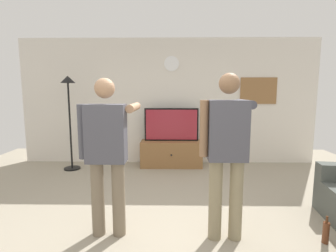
{
  "coord_description": "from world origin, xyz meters",
  "views": [
    {
      "loc": [
        0.09,
        -2.68,
        1.58
      ],
      "look_at": [
        0.02,
        1.2,
        1.05
      ],
      "focal_mm": 27.34,
      "sensor_mm": 36.0,
      "label": 1
    }
  ],
  "objects_px": {
    "framed_picture": "(258,91)",
    "beverage_bottle": "(326,232)",
    "person_standing_nearer_couch": "(227,148)",
    "person_standing_nearer_lamp": "(107,148)",
    "wall_clock": "(172,64)",
    "television": "(171,125)",
    "floor_lamp": "(69,103)",
    "tv_stand": "(171,154)"
  },
  "relations": [
    {
      "from": "television",
      "to": "wall_clock",
      "type": "bearing_deg",
      "value": 90.0
    },
    {
      "from": "tv_stand",
      "to": "person_standing_nearer_lamp",
      "type": "xyz_separation_m",
      "value": [
        -0.68,
        -2.62,
        0.7
      ]
    },
    {
      "from": "floor_lamp",
      "to": "beverage_bottle",
      "type": "relative_size",
      "value": 6.33
    },
    {
      "from": "television",
      "to": "person_standing_nearer_lamp",
      "type": "relative_size",
      "value": 0.66
    },
    {
      "from": "television",
      "to": "wall_clock",
      "type": "relative_size",
      "value": 3.57
    },
    {
      "from": "tv_stand",
      "to": "beverage_bottle",
      "type": "xyz_separation_m",
      "value": [
        1.62,
        -2.76,
        -0.15
      ]
    },
    {
      "from": "wall_clock",
      "to": "floor_lamp",
      "type": "bearing_deg",
      "value": -165.07
    },
    {
      "from": "floor_lamp",
      "to": "beverage_bottle",
      "type": "height_order",
      "value": "floor_lamp"
    },
    {
      "from": "floor_lamp",
      "to": "tv_stand",
      "type": "bearing_deg",
      "value": 7.04
    },
    {
      "from": "television",
      "to": "floor_lamp",
      "type": "xyz_separation_m",
      "value": [
        -2.03,
        -0.3,
        0.46
      ]
    },
    {
      "from": "person_standing_nearer_lamp",
      "to": "television",
      "type": "bearing_deg",
      "value": 75.66
    },
    {
      "from": "floor_lamp",
      "to": "person_standing_nearer_lamp",
      "type": "xyz_separation_m",
      "value": [
        1.35,
        -2.37,
        -0.37
      ]
    },
    {
      "from": "tv_stand",
      "to": "beverage_bottle",
      "type": "height_order",
      "value": "tv_stand"
    },
    {
      "from": "television",
      "to": "framed_picture",
      "type": "distance_m",
      "value": 2.01
    },
    {
      "from": "floor_lamp",
      "to": "framed_picture",
      "type": "bearing_deg",
      "value": 7.97
    },
    {
      "from": "tv_stand",
      "to": "floor_lamp",
      "type": "distance_m",
      "value": 2.31
    },
    {
      "from": "floor_lamp",
      "to": "person_standing_nearer_lamp",
      "type": "height_order",
      "value": "floor_lamp"
    },
    {
      "from": "tv_stand",
      "to": "person_standing_nearer_couch",
      "type": "distance_m",
      "value": 2.83
    },
    {
      "from": "person_standing_nearer_couch",
      "to": "beverage_bottle",
      "type": "bearing_deg",
      "value": -4.87
    },
    {
      "from": "framed_picture",
      "to": "person_standing_nearer_lamp",
      "type": "xyz_separation_m",
      "value": [
        -2.55,
        -2.91,
        -0.62
      ]
    },
    {
      "from": "framed_picture",
      "to": "beverage_bottle",
      "type": "height_order",
      "value": "framed_picture"
    },
    {
      "from": "wall_clock",
      "to": "framed_picture",
      "type": "xyz_separation_m",
      "value": [
        1.87,
        0.0,
        -0.57
      ]
    },
    {
      "from": "floor_lamp",
      "to": "television",
      "type": "bearing_deg",
      "value": 8.33
    },
    {
      "from": "framed_picture",
      "to": "person_standing_nearer_couch",
      "type": "bearing_deg",
      "value": -113.34
    },
    {
      "from": "wall_clock",
      "to": "beverage_bottle",
      "type": "height_order",
      "value": "wall_clock"
    },
    {
      "from": "wall_clock",
      "to": "beverage_bottle",
      "type": "bearing_deg",
      "value": -61.96
    },
    {
      "from": "beverage_bottle",
      "to": "television",
      "type": "bearing_deg",
      "value": 120.07
    },
    {
      "from": "wall_clock",
      "to": "beverage_bottle",
      "type": "xyz_separation_m",
      "value": [
        1.62,
        -3.05,
        -2.04
      ]
    },
    {
      "from": "wall_clock",
      "to": "tv_stand",
      "type": "bearing_deg",
      "value": -90.0
    },
    {
      "from": "person_standing_nearer_lamp",
      "to": "beverage_bottle",
      "type": "distance_m",
      "value": 2.46
    },
    {
      "from": "person_standing_nearer_couch",
      "to": "framed_picture",
      "type": "bearing_deg",
      "value": 66.66
    },
    {
      "from": "beverage_bottle",
      "to": "tv_stand",
      "type": "bearing_deg",
      "value": 120.48
    },
    {
      "from": "framed_picture",
      "to": "person_standing_nearer_couch",
      "type": "height_order",
      "value": "framed_picture"
    },
    {
      "from": "tv_stand",
      "to": "floor_lamp",
      "type": "height_order",
      "value": "floor_lamp"
    },
    {
      "from": "person_standing_nearer_lamp",
      "to": "wall_clock",
      "type": "bearing_deg",
      "value": 76.81
    },
    {
      "from": "person_standing_nearer_couch",
      "to": "person_standing_nearer_lamp",
      "type": "bearing_deg",
      "value": 177.54
    },
    {
      "from": "wall_clock",
      "to": "person_standing_nearer_lamp",
      "type": "distance_m",
      "value": 3.21
    },
    {
      "from": "person_standing_nearer_couch",
      "to": "beverage_bottle",
      "type": "xyz_separation_m",
      "value": [
        1.04,
        -0.09,
        -0.88
      ]
    },
    {
      "from": "person_standing_nearer_lamp",
      "to": "beverage_bottle",
      "type": "bearing_deg",
      "value": -3.55
    },
    {
      "from": "tv_stand",
      "to": "beverage_bottle",
      "type": "relative_size",
      "value": 4.31
    },
    {
      "from": "floor_lamp",
      "to": "person_standing_nearer_lamp",
      "type": "bearing_deg",
      "value": -60.37
    },
    {
      "from": "tv_stand",
      "to": "television",
      "type": "height_order",
      "value": "television"
    }
  ]
}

